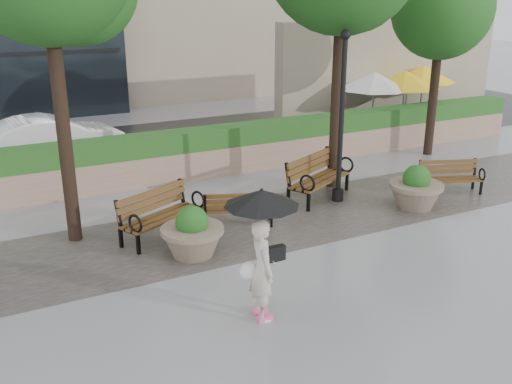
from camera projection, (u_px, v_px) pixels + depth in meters
name	position (u px, v px, depth m)	size (l,w,h in m)	color
ground	(333.00, 281.00, 10.27)	(100.00, 100.00, 0.00)	gray
cobble_strip	(257.00, 224.00, 12.78)	(28.00, 3.20, 0.01)	#383330
hedge_wall	(191.00, 154.00, 15.92)	(24.00, 0.80, 1.35)	tan
cafe_wall	(391.00, 73.00, 22.13)	(10.00, 0.60, 4.00)	tan
cafe_hedge	(416.00, 124.00, 20.58)	(8.00, 0.50, 0.90)	#274F1A
asphalt_street	(149.00, 145.00, 19.50)	(40.00, 7.00, 0.00)	black
bench_1	(162.00, 224.00, 12.03)	(2.00, 1.46, 1.01)	brown
bench_2	(238.00, 215.00, 12.67)	(1.63, 1.13, 0.82)	brown
bench_3	(319.00, 186.00, 14.33)	(2.16, 1.62, 1.09)	brown
bench_4	(450.00, 184.00, 14.73)	(1.67, 1.14, 0.84)	brown
planter_left	(192.00, 237.00, 11.13)	(1.24, 1.24, 1.04)	#7F6B56
planter_right	(416.00, 191.00, 13.66)	(1.28, 1.28, 1.07)	#7F6B56
lamppost	(341.00, 129.00, 13.66)	(0.28, 0.28, 4.14)	black
tree_2	(444.00, 12.00, 17.17)	(3.19, 3.04, 6.03)	black
patio_umb_white	(374.00, 81.00, 20.15)	(2.50, 2.50, 2.30)	black
patio_umb_yellow_a	(405.00, 80.00, 20.47)	(2.50, 2.50, 2.30)	black
patio_umb_yellow_b	(423.00, 74.00, 21.96)	(2.50, 2.50, 2.30)	black
car_right	(51.00, 139.00, 17.32)	(1.53, 4.39, 1.44)	white
pedestrian	(262.00, 242.00, 8.72)	(1.16, 1.16, 2.12)	beige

